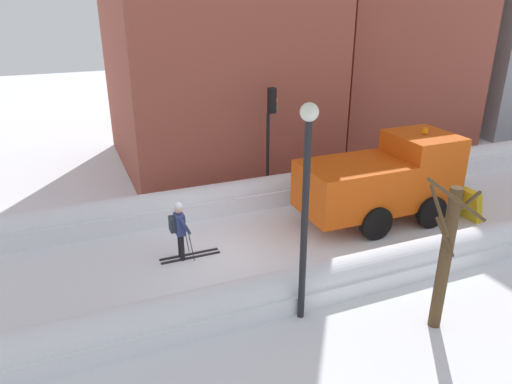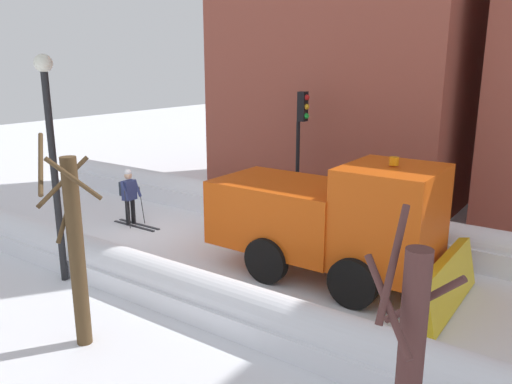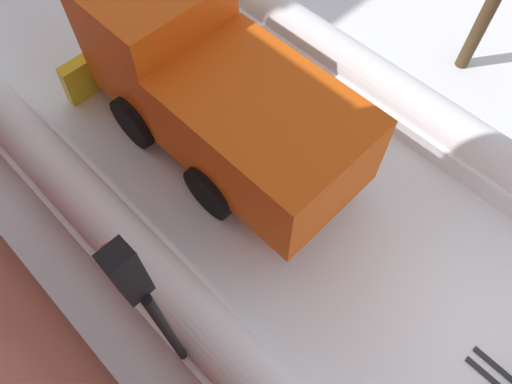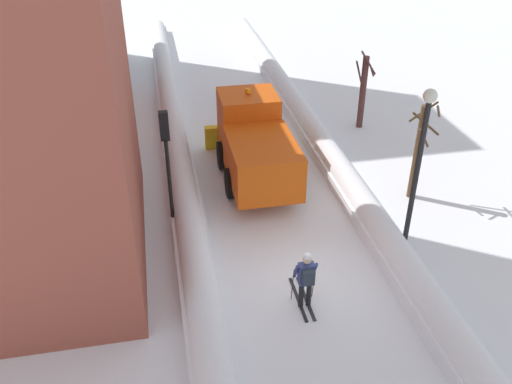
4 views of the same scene
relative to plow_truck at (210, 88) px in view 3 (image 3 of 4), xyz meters
name	(u,v)px [view 3 (image 3 of 4)]	position (x,y,z in m)	size (l,w,h in m)	color
ground_plane	(110,38)	(0.18, 3.91, -1.48)	(80.00, 80.00, 0.00)	white
plow_truck	(210,88)	(0.00, 0.00, 0.00)	(3.20, 5.98, 3.12)	#DB510F
traffic_light_pole	(147,302)	(-3.29, -2.83, 1.47)	(0.28, 0.42, 4.19)	black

